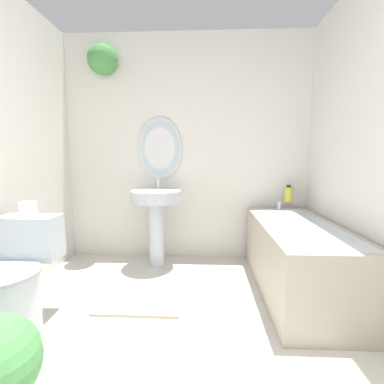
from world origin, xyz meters
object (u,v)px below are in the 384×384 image
object	(u,v)px
pedestal_sink	(156,209)
bathtub	(298,256)
toilet_paper_roll	(28,209)
toilet	(10,287)
shampoo_bottle	(288,194)

from	to	relation	value
pedestal_sink	bathtub	bearing A→B (deg)	-21.13
toilet_paper_roll	toilet	bearing A→B (deg)	-90.00
toilet	shampoo_bottle	distance (m)	2.50
pedestal_sink	shampoo_bottle	distance (m)	1.38
pedestal_sink	bathtub	size ratio (longest dim) A/B	0.60
pedestal_sink	bathtub	distance (m)	1.38
shampoo_bottle	pedestal_sink	bearing A→B (deg)	-172.59
toilet	pedestal_sink	distance (m)	1.38
bathtub	toilet_paper_roll	distance (m)	2.08
bathtub	toilet_paper_roll	bearing A→B (deg)	-168.03
bathtub	shampoo_bottle	world-z (taller)	shampoo_bottle
shampoo_bottle	toilet_paper_roll	world-z (taller)	shampoo_bottle
shampoo_bottle	toilet_paper_roll	distance (m)	2.35
toilet	bathtub	world-z (taller)	toilet
toilet	shampoo_bottle	world-z (taller)	shampoo_bottle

